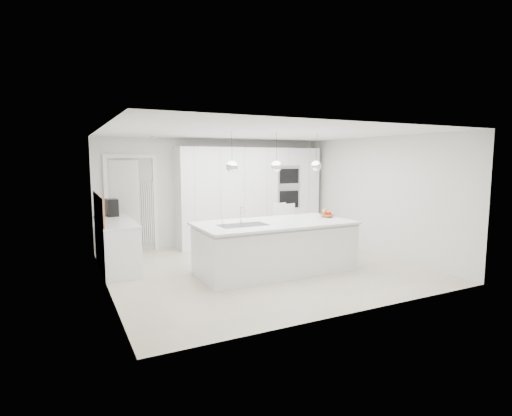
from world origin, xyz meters
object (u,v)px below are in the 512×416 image
island_base (276,248)px  bar_stool_left (283,231)px  espresso_machine (112,208)px  bar_stool_right (292,230)px  fruit_bowl (327,215)px

island_base → bar_stool_left: (0.68, 0.90, 0.12)m
espresso_machine → bar_stool_right: (3.46, -1.21, -0.54)m
bar_stool_left → fruit_bowl: bearing=-74.6°
fruit_bowl → espresso_machine: size_ratio=0.79×
island_base → bar_stool_right: (0.93, 0.96, 0.11)m
espresso_machine → bar_stool_left: 3.49m
espresso_machine → bar_stool_right: size_ratio=0.32×
island_base → bar_stool_left: size_ratio=2.54×
fruit_bowl → bar_stool_right: bearing=109.3°
fruit_bowl → bar_stool_right: bar_stool_right is taller
island_base → espresso_machine: (-2.53, 2.16, 0.64)m
fruit_bowl → espresso_machine: (-3.75, 2.04, 0.14)m
fruit_bowl → bar_stool_right: size_ratio=0.25×
island_base → espresso_machine: bearing=139.5°
espresso_machine → bar_stool_left: bearing=-26.1°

